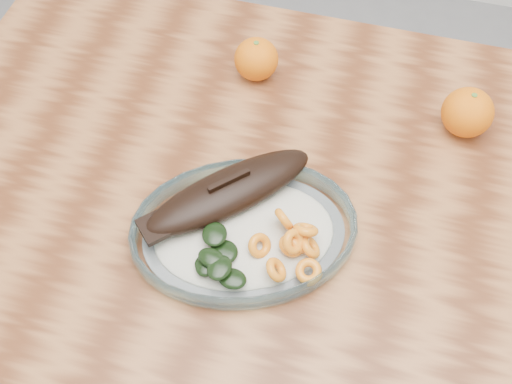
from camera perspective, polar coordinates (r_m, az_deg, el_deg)
dining_table at (r=0.95m, az=5.04°, el=-5.48°), size 1.20×0.80×0.75m
plated_meal at (r=0.83m, az=-1.15°, el=-3.22°), size 0.69×0.69×0.08m
orange_left at (r=1.00m, az=0.03°, el=11.73°), size 0.07×0.07×0.07m
orange_right at (r=0.97m, az=18.28°, el=6.74°), size 0.07×0.07×0.07m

